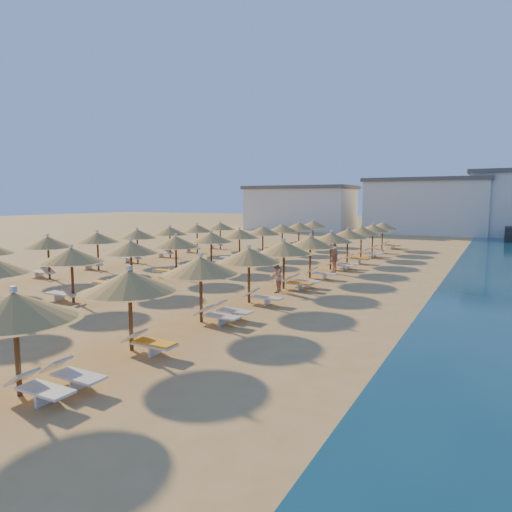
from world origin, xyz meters
The scene contains 8 objects.
ground centered at (0.00, 0.00, 0.00)m, with size 220.00×220.00×0.00m, color tan.
hotel_blocks centered at (3.41, 45.28, 3.70)m, with size 45.83×9.99×8.10m.
parasol_row_east centered at (3.15, 5.70, 2.04)m, with size 2.97×39.00×2.55m.
parasol_row_west centered at (-3.63, 5.70, 2.04)m, with size 2.97×39.00×2.55m.
parasol_row_inland centered at (-9.86, 5.70, 2.04)m, with size 2.97×24.59×2.55m.
loungers centered at (-1.98, 5.64, 0.34)m, with size 16.14×37.51×0.66m.
beachgoer_b centered at (3.18, 1.12, 0.80)m, with size 0.78×0.61×1.60m, color tan.
beachgoer_c centered at (3.87, 7.76, 0.94)m, with size 1.11×0.46×1.89m, color tan.
Camera 1 is at (12.62, -18.56, 4.45)m, focal length 32.00 mm.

